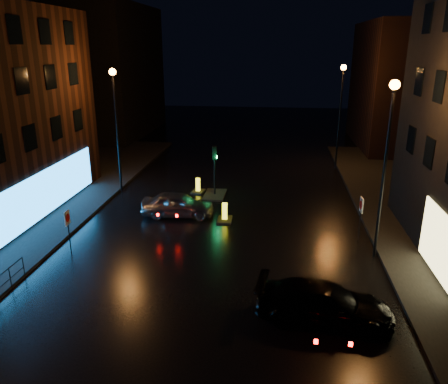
{
  "coord_description": "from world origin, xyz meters",
  "views": [
    {
      "loc": [
        2.85,
        -13.95,
        9.74
      ],
      "look_at": [
        0.34,
        6.56,
        2.8
      ],
      "focal_mm": 35.0,
      "sensor_mm": 36.0,
      "label": 1
    }
  ],
  "objects": [
    {
      "name": "silver_hatchback",
      "position": [
        -2.87,
        10.03,
        0.73
      ],
      "size": [
        4.43,
        2.06,
        1.47
      ],
      "primitive_type": "imported",
      "rotation": [
        0.0,
        0.0,
        1.65
      ],
      "color": "#95979C",
      "rests_on": "ground"
    },
    {
      "name": "traffic_signal",
      "position": [
        -1.2,
        14.0,
        0.5
      ],
      "size": [
        1.4,
        2.4,
        3.45
      ],
      "color": "black",
      "rests_on": "ground"
    },
    {
      "name": "building_far_right",
      "position": [
        15.0,
        32.0,
        6.0
      ],
      "size": [
        8.0,
        14.0,
        12.0
      ],
      "primitive_type": "cube",
      "color": "black",
      "rests_on": "ground"
    },
    {
      "name": "street_lamp_rfar",
      "position": [
        7.8,
        22.0,
        5.56
      ],
      "size": [
        0.44,
        0.44,
        8.37
      ],
      "color": "black",
      "rests_on": "ground"
    },
    {
      "name": "bollard_far",
      "position": [
        -2.47,
        14.59,
        0.22
      ],
      "size": [
        0.94,
        1.27,
        1.02
      ],
      "rotation": [
        0.0,
        0.0,
        -0.14
      ],
      "color": "black",
      "rests_on": "ground"
    },
    {
      "name": "ground",
      "position": [
        0.0,
        0.0,
        0.0
      ],
      "size": [
        120.0,
        120.0,
        0.0
      ],
      "primitive_type": "plane",
      "color": "black",
      "rests_on": "ground"
    },
    {
      "name": "road_sign_right",
      "position": [
        7.31,
        7.76,
        1.78
      ],
      "size": [
        0.1,
        0.58,
        2.38
      ],
      "rotation": [
        0.0,
        0.0,
        3.2
      ],
      "color": "black",
      "rests_on": "ground"
    },
    {
      "name": "street_lamp_rnear",
      "position": [
        7.8,
        6.0,
        5.56
      ],
      "size": [
        0.44,
        0.44,
        8.37
      ],
      "color": "black",
      "rests_on": "ground"
    },
    {
      "name": "building_far_left",
      "position": [
        -16.0,
        35.0,
        7.0
      ],
      "size": [
        8.0,
        16.0,
        14.0
      ],
      "primitive_type": "cube",
      "color": "black",
      "rests_on": "ground"
    },
    {
      "name": "street_lamp_lfar",
      "position": [
        -7.8,
        14.0,
        5.56
      ],
      "size": [
        0.44,
        0.44,
        8.37
      ],
      "color": "black",
      "rests_on": "ground"
    },
    {
      "name": "bollard_near",
      "position": [
        0.01,
        9.62,
        0.24
      ],
      "size": [
        0.86,
        1.27,
        1.09
      ],
      "rotation": [
        0.0,
        0.0,
        0.03
      ],
      "color": "black",
      "rests_on": "ground"
    },
    {
      "name": "dark_sedan",
      "position": [
        4.83,
        0.32,
        0.73
      ],
      "size": [
        5.22,
        2.61,
        1.45
      ],
      "primitive_type": "imported",
      "rotation": [
        0.0,
        0.0,
        1.45
      ],
      "color": "black",
      "rests_on": "ground"
    },
    {
      "name": "road_sign_left",
      "position": [
        -7.1,
        4.65,
        1.62
      ],
      "size": [
        0.08,
        0.52,
        2.16
      ],
      "rotation": [
        0.0,
        0.0,
        0.04
      ],
      "color": "black",
      "rests_on": "ground"
    }
  ]
}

